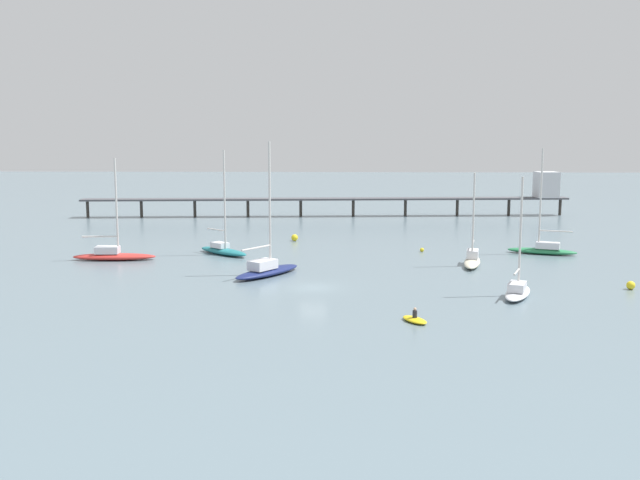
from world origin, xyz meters
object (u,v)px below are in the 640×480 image
object	(u,v)px
sailboat_white	(518,289)
dinghy_yellow	(415,319)
sailboat_green	(543,248)
sailboat_navy	(266,268)
sailboat_cream	(472,259)
mooring_buoy_far	(631,285)
sailboat_red	(113,254)
mooring_buoy_outer	(422,250)
sailboat_teal	(223,248)
pier	(420,193)
mooring_buoy_mid	(295,238)

from	to	relation	value
sailboat_white	dinghy_yellow	bearing A→B (deg)	-137.58
dinghy_yellow	sailboat_green	bearing A→B (deg)	60.50
sailboat_green	sailboat_navy	size ratio (longest dim) A/B	0.93
dinghy_yellow	sailboat_cream	bearing A→B (deg)	70.76
mooring_buoy_far	sailboat_red	bearing A→B (deg)	164.90
sailboat_white	mooring_buoy_outer	distance (m)	25.31
mooring_buoy_far	sailboat_teal	bearing A→B (deg)	155.72
sailboat_cream	dinghy_yellow	world-z (taller)	sailboat_cream
pier	mooring_buoy_far	distance (m)	61.73
pier	dinghy_yellow	world-z (taller)	pier
sailboat_cream	pier	bearing A→B (deg)	91.07
dinghy_yellow	sailboat_white	bearing A→B (deg)	42.42
sailboat_red	dinghy_yellow	distance (m)	41.62
mooring_buoy_far	mooring_buoy_mid	xyz separation A→B (m)	(-33.27, 29.79, 0.05)
dinghy_yellow	mooring_buoy_mid	size ratio (longest dim) A/B	3.32
mooring_buoy_far	mooring_buoy_outer	xyz separation A→B (m)	(-17.14, 21.19, -0.15)
sailboat_cream	dinghy_yellow	xyz separation A→B (m)	(-8.62, -24.68, -0.51)
sailboat_teal	mooring_buoy_mid	xyz separation A→B (m)	(7.83, 11.25, -0.27)
sailboat_red	mooring_buoy_mid	bearing A→B (deg)	38.09
sailboat_green	mooring_buoy_far	world-z (taller)	sailboat_green
pier	sailboat_red	world-z (taller)	sailboat_red
mooring_buoy_mid	sailboat_red	bearing A→B (deg)	-141.91
dinghy_yellow	mooring_buoy_outer	xyz separation A→B (m)	(4.07, 33.71, 0.04)
pier	sailboat_white	bearing A→B (deg)	-87.98
sailboat_green	mooring_buoy_far	size ratio (longest dim) A/B	15.72
sailboat_white	sailboat_teal	bearing A→B (deg)	143.67
sailboat_teal	dinghy_yellow	size ratio (longest dim) A/B	4.17
sailboat_teal	dinghy_yellow	world-z (taller)	sailboat_teal
sailboat_white	sailboat_teal	distance (m)	37.06
dinghy_yellow	sailboat_teal	bearing A→B (deg)	122.64
sailboat_navy	dinghy_yellow	distance (m)	22.52
sailboat_green	sailboat_red	bearing A→B (deg)	-173.54
mooring_buoy_far	mooring_buoy_outer	world-z (taller)	mooring_buoy_far
pier	sailboat_navy	world-z (taller)	sailboat_navy
sailboat_cream	sailboat_teal	xyz separation A→B (m)	(-28.51, 6.38, -0.00)
sailboat_green	sailboat_white	distance (m)	24.88
sailboat_red	mooring_buoy_far	bearing A→B (deg)	-15.10
sailboat_teal	mooring_buoy_outer	size ratio (longest dim) A/B	24.65
pier	sailboat_navy	size ratio (longest dim) A/B	6.16
mooring_buoy_far	sailboat_white	bearing A→B (deg)	-163.08
mooring_buoy_mid	dinghy_yellow	bearing A→B (deg)	-74.08
sailboat_navy	mooring_buoy_outer	world-z (taller)	sailboat_navy
sailboat_red	dinghy_yellow	world-z (taller)	sailboat_red
mooring_buoy_far	mooring_buoy_outer	distance (m)	27.25
pier	sailboat_navy	bearing A→B (deg)	-111.12
sailboat_navy	dinghy_yellow	world-z (taller)	sailboat_navy
mooring_buoy_outer	mooring_buoy_far	bearing A→B (deg)	-51.04
sailboat_cream	sailboat_white	distance (m)	15.64
sailboat_green	sailboat_teal	size ratio (longest dim) A/B	1.02
mooring_buoy_mid	mooring_buoy_far	bearing A→B (deg)	-41.84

